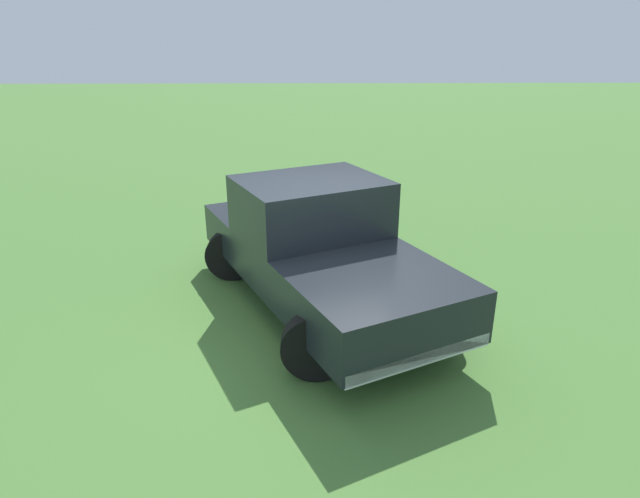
{
  "coord_description": "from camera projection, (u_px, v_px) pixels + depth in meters",
  "views": [
    {
      "loc": [
        0.07,
        -6.3,
        3.66
      ],
      "look_at": [
        0.22,
        0.63,
        0.9
      ],
      "focal_mm": 30.18,
      "sensor_mm": 36.0,
      "label": 1
    }
  ],
  "objects": [
    {
      "name": "ground_plane",
      "position": [
        304.0,
        329.0,
        7.2
      ],
      "size": [
        80.0,
        80.0,
        0.0
      ],
      "primitive_type": "plane",
      "color": "#477533"
    },
    {
      "name": "pickup_truck",
      "position": [
        316.0,
        243.0,
        7.54
      ],
      "size": [
        3.79,
        5.11,
        1.83
      ],
      "rotation": [
        0.0,
        0.0,
        5.16
      ],
      "color": "black",
      "rests_on": "ground_plane"
    }
  ]
}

